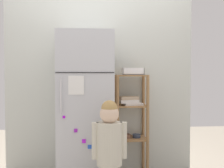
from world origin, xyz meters
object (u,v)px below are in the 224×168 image
object	(u,v)px
child_standing	(109,143)
refrigerator	(86,109)
pantry_shelf_unit	(131,115)
fruit_bin	(133,72)

from	to	relation	value
child_standing	refrigerator	bearing A→B (deg)	111.31
refrigerator	child_standing	xyz separation A→B (m)	(0.22, -0.57, -0.24)
child_standing	pantry_shelf_unit	xyz separation A→B (m)	(0.31, 0.76, 0.14)
child_standing	fruit_bin	distance (m)	1.05
refrigerator	fruit_bin	xyz separation A→B (m)	(0.56, 0.18, 0.42)
child_standing	fruit_bin	bearing A→B (deg)	65.48
refrigerator	fruit_bin	bearing A→B (deg)	17.41
pantry_shelf_unit	fruit_bin	world-z (taller)	fruit_bin
child_standing	pantry_shelf_unit	size ratio (longest dim) A/B	0.81
refrigerator	fruit_bin	size ratio (longest dim) A/B	6.65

